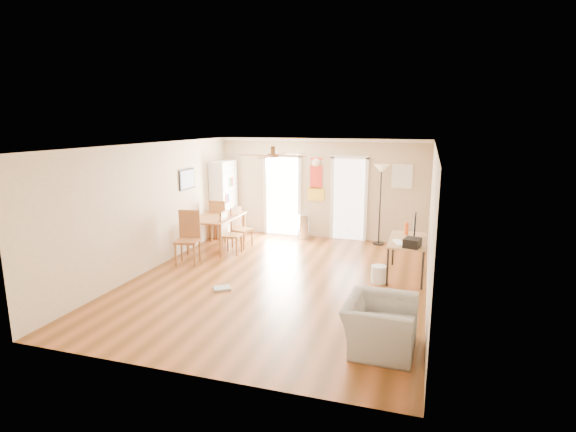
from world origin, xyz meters
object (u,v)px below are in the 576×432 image
(dining_chair_right_a, at_px, (242,228))
(dining_chair_right_b, at_px, (232,233))
(bookshelf, at_px, (224,198))
(computer_desk, at_px, (407,258))
(armchair, at_px, (380,325))
(dining_chair_far, at_px, (221,220))
(dining_chair_near, at_px, (187,238))
(printer, at_px, (412,243))
(wastebasket_a, at_px, (379,274))
(dining_table, at_px, (217,232))
(trash_can, at_px, (304,227))
(torchiere_lamp, at_px, (380,205))

(dining_chair_right_a, relative_size, dining_chair_right_b, 0.98)
(bookshelf, distance_m, dining_chair_right_b, 1.91)
(computer_desk, height_order, armchair, computer_desk)
(dining_chair_right_b, height_order, computer_desk, dining_chair_right_b)
(bookshelf, height_order, computer_desk, bookshelf)
(dining_chair_far, height_order, computer_desk, dining_chair_far)
(dining_chair_near, bearing_deg, dining_chair_right_a, 56.32)
(dining_chair_far, relative_size, printer, 3.32)
(dining_chair_near, height_order, computer_desk, dining_chair_near)
(dining_chair_far, relative_size, wastebasket_a, 3.23)
(dining_table, distance_m, printer, 4.81)
(dining_table, height_order, trash_can, dining_table)
(trash_can, bearing_deg, wastebasket_a, -51.18)
(dining_chair_far, distance_m, torchiere_lamp, 4.04)
(trash_can, height_order, computer_desk, computer_desk)
(dining_chair_near, bearing_deg, dining_chair_right_b, 45.24)
(wastebasket_a, bearing_deg, dining_chair_right_a, 155.98)
(dining_chair_right_a, bearing_deg, computer_desk, -90.28)
(dining_chair_far, relative_size, armchair, 1.03)
(dining_chair_right_a, xyz_separation_m, armchair, (3.75, -4.12, -0.14))
(trash_can, relative_size, torchiere_lamp, 0.32)
(bookshelf, xyz_separation_m, dining_chair_right_b, (0.93, -1.58, -0.51))
(bookshelf, relative_size, armchair, 1.92)
(dining_chair_right_b, relative_size, wastebasket_a, 2.97)
(torchiere_lamp, bearing_deg, dining_chair_far, -167.47)
(dining_table, relative_size, wastebasket_a, 4.72)
(dining_table, relative_size, trash_can, 2.44)
(dining_chair_near, relative_size, computer_desk, 0.80)
(dining_chair_right_a, xyz_separation_m, trash_can, (1.25, 1.21, -0.16))
(dining_chair_far, xyz_separation_m, trash_can, (1.99, 0.83, -0.21))
(trash_can, distance_m, printer, 3.97)
(dining_chair_near, relative_size, dining_chair_far, 1.06)
(dining_chair_right_a, xyz_separation_m, computer_desk, (3.95, -1.01, -0.11))
(dining_chair_near, bearing_deg, trash_can, 43.74)
(dining_chair_far, height_order, printer, dining_chair_far)
(armchair, bearing_deg, dining_chair_right_b, 49.34)
(trash_can, distance_m, torchiere_lamp, 2.04)
(dining_chair_right_b, xyz_separation_m, printer, (4.05, -0.95, 0.35))
(bookshelf, distance_m, dining_chair_right_a, 1.44)
(dining_chair_right_a, relative_size, wastebasket_a, 2.92)
(trash_can, xyz_separation_m, computer_desk, (2.70, -2.22, 0.06))
(wastebasket_a, bearing_deg, bookshelf, 150.15)
(wastebasket_a, bearing_deg, dining_chair_near, -179.66)
(wastebasket_a, distance_m, armchair, 2.60)
(dining_chair_right_a, bearing_deg, dining_chair_far, 77.28)
(dining_chair_right_b, height_order, dining_chair_near, dining_chair_near)
(dining_table, distance_m, dining_chair_near, 1.35)
(torchiere_lamp, height_order, printer, torchiere_lamp)
(dining_chair_far, xyz_separation_m, printer, (4.79, -1.93, 0.30))
(bookshelf, bearing_deg, torchiere_lamp, 8.20)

